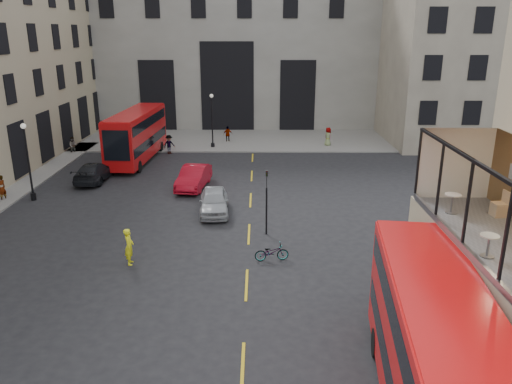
{
  "coord_description": "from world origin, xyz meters",
  "views": [
    {
      "loc": [
        -1.46,
        -14.53,
        11.18
      ],
      "look_at": [
        -1.59,
        10.61,
        3.0
      ],
      "focal_mm": 35.0,
      "sensor_mm": 36.0,
      "label": 1
    }
  ],
  "objects_px": {
    "street_lamp_b": "(212,124)",
    "cafe_chair_d": "(499,208)",
    "cyclist": "(129,246)",
    "traffic_light_near": "(267,194)",
    "traffic_light_far": "(102,136)",
    "car_c": "(94,172)",
    "pedestrian_b": "(169,144)",
    "car_b": "(194,177)",
    "bicycle": "(272,252)",
    "cafe_table_mid": "(489,242)",
    "bus_near": "(438,361)",
    "pedestrian_e": "(2,188)",
    "cafe_table_far": "(452,200)",
    "bus_far": "(137,133)",
    "car_a": "(214,201)",
    "pedestrian_c": "(228,134)",
    "pedestrian_a": "(73,145)",
    "street_lamp_a": "(29,166)",
    "pedestrian_d": "(328,137)"
  },
  "relations": [
    {
      "from": "street_lamp_b",
      "to": "cafe_chair_d",
      "type": "relative_size",
      "value": 5.5
    },
    {
      "from": "cyclist",
      "to": "traffic_light_near",
      "type": "bearing_deg",
      "value": -68.19
    },
    {
      "from": "traffic_light_far",
      "to": "car_c",
      "type": "height_order",
      "value": "traffic_light_far"
    },
    {
      "from": "pedestrian_b",
      "to": "cafe_chair_d",
      "type": "distance_m",
      "value": 33.81
    },
    {
      "from": "car_b",
      "to": "bicycle",
      "type": "height_order",
      "value": "car_b"
    },
    {
      "from": "cafe_chair_d",
      "to": "cafe_table_mid",
      "type": "bearing_deg",
      "value": -119.1
    },
    {
      "from": "bus_near",
      "to": "car_b",
      "type": "bearing_deg",
      "value": 112.3
    },
    {
      "from": "bicycle",
      "to": "pedestrian_e",
      "type": "distance_m",
      "value": 20.43
    },
    {
      "from": "street_lamp_b",
      "to": "cafe_table_far",
      "type": "height_order",
      "value": "cafe_table_far"
    },
    {
      "from": "bus_far",
      "to": "car_c",
      "type": "height_order",
      "value": "bus_far"
    },
    {
      "from": "car_a",
      "to": "cafe_chair_d",
      "type": "xyz_separation_m",
      "value": [
        11.76,
        -12.68,
        4.13
      ]
    },
    {
      "from": "pedestrian_e",
      "to": "traffic_light_near",
      "type": "bearing_deg",
      "value": 92.94
    },
    {
      "from": "traffic_light_far",
      "to": "pedestrian_c",
      "type": "bearing_deg",
      "value": 39.73
    },
    {
      "from": "pedestrian_b",
      "to": "street_lamp_b",
      "type": "bearing_deg",
      "value": -9.6
    },
    {
      "from": "traffic_light_near",
      "to": "bus_near",
      "type": "distance_m",
      "value": 15.59
    },
    {
      "from": "car_b",
      "to": "pedestrian_a",
      "type": "distance_m",
      "value": 16.66
    },
    {
      "from": "bicycle",
      "to": "pedestrian_a",
      "type": "relative_size",
      "value": 1.08
    },
    {
      "from": "traffic_light_near",
      "to": "cyclist",
      "type": "xyz_separation_m",
      "value": [
        -6.89,
        -3.85,
        -1.48
      ]
    },
    {
      "from": "street_lamp_a",
      "to": "bus_far",
      "type": "xyz_separation_m",
      "value": [
        4.77,
        10.93,
        0.09
      ]
    },
    {
      "from": "cyclist",
      "to": "pedestrian_c",
      "type": "height_order",
      "value": "cyclist"
    },
    {
      "from": "car_a",
      "to": "bicycle",
      "type": "relative_size",
      "value": 2.58
    },
    {
      "from": "cyclist",
      "to": "pedestrian_d",
      "type": "xyz_separation_m",
      "value": [
        13.43,
        26.65,
        0.02
      ]
    },
    {
      "from": "car_b",
      "to": "pedestrian_b",
      "type": "distance_m",
      "value": 11.35
    },
    {
      "from": "street_lamp_a",
      "to": "bus_near",
      "type": "distance_m",
      "value": 29.29
    },
    {
      "from": "car_a",
      "to": "pedestrian_a",
      "type": "height_order",
      "value": "pedestrian_a"
    },
    {
      "from": "bicycle",
      "to": "traffic_light_near",
      "type": "bearing_deg",
      "value": -4.13
    },
    {
      "from": "pedestrian_e",
      "to": "pedestrian_b",
      "type": "bearing_deg",
      "value": 167.38
    },
    {
      "from": "traffic_light_far",
      "to": "cafe_table_mid",
      "type": "relative_size",
      "value": 5.4
    },
    {
      "from": "street_lamp_a",
      "to": "cafe_chair_d",
      "type": "distance_m",
      "value": 28.88
    },
    {
      "from": "bus_far",
      "to": "bicycle",
      "type": "relative_size",
      "value": 6.49
    },
    {
      "from": "traffic_light_far",
      "to": "pedestrian_a",
      "type": "height_order",
      "value": "traffic_light_far"
    },
    {
      "from": "cafe_chair_d",
      "to": "car_a",
      "type": "bearing_deg",
      "value": 132.85
    },
    {
      "from": "pedestrian_d",
      "to": "street_lamp_b",
      "type": "bearing_deg",
      "value": 61.37
    },
    {
      "from": "bus_far",
      "to": "bicycle",
      "type": "distance_m",
      "value": 23.45
    },
    {
      "from": "traffic_light_far",
      "to": "bus_near",
      "type": "bearing_deg",
      "value": -59.11
    },
    {
      "from": "car_b",
      "to": "pedestrian_a",
      "type": "height_order",
      "value": "car_b"
    },
    {
      "from": "cafe_table_mid",
      "to": "pedestrian_b",
      "type": "bearing_deg",
      "value": 115.58
    },
    {
      "from": "pedestrian_b",
      "to": "cafe_table_far",
      "type": "bearing_deg",
      "value": -102.31
    },
    {
      "from": "pedestrian_c",
      "to": "cyclist",
      "type": "bearing_deg",
      "value": 68.31
    },
    {
      "from": "pedestrian_d",
      "to": "cafe_table_far",
      "type": "relative_size",
      "value": 2.57
    },
    {
      "from": "cafe_table_far",
      "to": "bus_far",
      "type": "bearing_deg",
      "value": 125.05
    },
    {
      "from": "street_lamp_a",
      "to": "cafe_chair_d",
      "type": "relative_size",
      "value": 5.5
    },
    {
      "from": "traffic_light_far",
      "to": "bus_far",
      "type": "xyz_separation_m",
      "value": [
        2.77,
        0.93,
        0.06
      ]
    },
    {
      "from": "pedestrian_d",
      "to": "pedestrian_b",
      "type": "bearing_deg",
      "value": 69.14
    },
    {
      "from": "car_c",
      "to": "pedestrian_c",
      "type": "height_order",
      "value": "pedestrian_c"
    },
    {
      "from": "bus_far",
      "to": "pedestrian_d",
      "type": "xyz_separation_m",
      "value": [
        17.76,
        5.87,
        -1.53
      ]
    },
    {
      "from": "cyclist",
      "to": "cafe_chair_d",
      "type": "height_order",
      "value": "cafe_chair_d"
    },
    {
      "from": "traffic_light_near",
      "to": "bus_far",
      "type": "distance_m",
      "value": 20.32
    },
    {
      "from": "traffic_light_far",
      "to": "car_b",
      "type": "xyz_separation_m",
      "value": [
        8.75,
        -7.16,
        -1.61
      ]
    },
    {
      "from": "street_lamp_a",
      "to": "pedestrian_c",
      "type": "height_order",
      "value": "street_lamp_a"
    }
  ]
}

